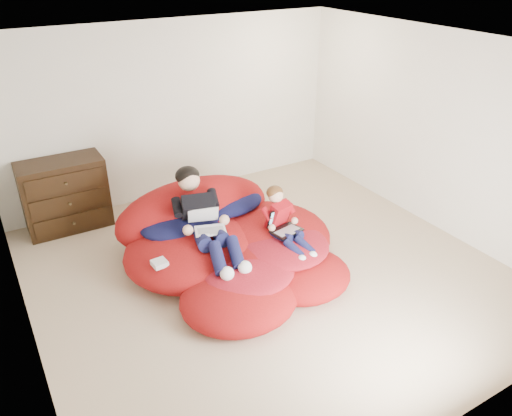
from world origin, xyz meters
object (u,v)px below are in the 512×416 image
at_px(beanbag_pile, 229,243).
at_px(younger_boy, 283,219).
at_px(dresser, 65,195).
at_px(older_boy, 203,214).
at_px(laptop_black, 283,224).
at_px(laptop_white, 207,223).

height_order(beanbag_pile, younger_boy, younger_boy).
distance_m(beanbag_pile, younger_boy, 0.72).
height_order(dresser, older_boy, older_boy).
xyz_separation_m(beanbag_pile, laptop_black, (0.51, -0.37, 0.29)).
bearing_deg(dresser, laptop_white, -58.87).
height_order(laptop_white, laptop_black, laptop_white).
distance_m(dresser, laptop_black, 2.94).
height_order(dresser, laptop_white, dresser).
distance_m(older_boy, laptop_black, 0.92).
bearing_deg(older_boy, beanbag_pile, -9.69).
bearing_deg(dresser, laptop_black, -48.58).
bearing_deg(laptop_black, younger_boy, 90.00).
xyz_separation_m(older_boy, laptop_black, (0.80, -0.42, -0.15)).
xyz_separation_m(dresser, beanbag_pile, (1.43, -1.83, -0.21)).
bearing_deg(beanbag_pile, dresser, 128.00).
distance_m(laptop_white, laptop_black, 0.86).
height_order(beanbag_pile, older_boy, older_boy).
xyz_separation_m(beanbag_pile, older_boy, (-0.29, 0.05, 0.45)).
distance_m(younger_boy, laptop_black, 0.06).
relative_size(beanbag_pile, laptop_black, 6.60).
height_order(younger_boy, laptop_white, younger_boy).
bearing_deg(dresser, beanbag_pile, -52.00).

